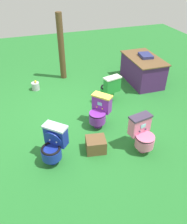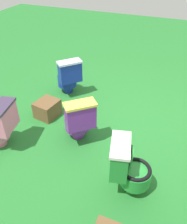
{
  "view_description": "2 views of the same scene",
  "coord_description": "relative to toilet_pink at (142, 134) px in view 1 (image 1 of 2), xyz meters",
  "views": [
    {
      "loc": [
        4.31,
        -0.86,
        3.19
      ],
      "look_at": [
        0.61,
        0.36,
        0.44
      ],
      "focal_mm": 35.89,
      "sensor_mm": 36.0,
      "label": 1
    },
    {
      "loc": [
        -0.69,
        2.98,
        2.5
      ],
      "look_at": [
        0.41,
        0.21,
        0.32
      ],
      "focal_mm": 38.22,
      "sensor_mm": 36.0,
      "label": 2
    }
  ],
  "objects": [
    {
      "name": "toilet_pink",
      "position": [
        0.0,
        0.0,
        0.0
      ],
      "size": [
        0.56,
        0.49,
        0.73
      ],
      "rotation": [
        0.0,
        0.0,
        4.91
      ],
      "color": "pink",
      "rests_on": "ground"
    },
    {
      "name": "toilet_blue",
      "position": [
        -0.24,
        -1.67,
        0.0
      ],
      "size": [
        0.63,
        0.63,
        0.73
      ],
      "rotation": [
        0.0,
        0.0,
        3.97
      ],
      "color": "#192D9E",
      "rests_on": "ground"
    },
    {
      "name": "toilet_green",
      "position": [
        -1.88,
        0.07,
        0.0
      ],
      "size": [
        0.57,
        0.5,
        0.73
      ],
      "rotation": [
        0.0,
        0.0,
        1.8
      ],
      "color": "green",
      "rests_on": "ground"
    },
    {
      "name": "lemon_bucket",
      "position": [
        -3.08,
        -1.72,
        -0.25
      ],
      "size": [
        0.22,
        0.22,
        0.28
      ],
      "color": "#B7B7BF",
      "rests_on": "ground"
    },
    {
      "name": "wooden_post",
      "position": [
        -3.61,
        -0.79,
        0.6
      ],
      "size": [
        0.18,
        0.18,
        1.94
      ],
      "primitive_type": "cylinder",
      "color": "brown",
      "rests_on": "ground"
    },
    {
      "name": "small_crate",
      "position": [
        -0.23,
        -0.87,
        -0.23
      ],
      "size": [
        0.39,
        0.43,
        0.29
      ],
      "primitive_type": "cube",
      "rotation": [
        0.0,
        0.0,
        1.4
      ],
      "color": "brown",
      "rests_on": "ground"
    },
    {
      "name": "toilet_purple",
      "position": [
        -0.98,
        -0.53,
        0.0
      ],
      "size": [
        0.63,
        0.63,
        0.73
      ],
      "rotation": [
        0.0,
        0.0,
        3.87
      ],
      "color": "purple",
      "rests_on": "ground"
    },
    {
      "name": "ground",
      "position": [
        -1.5,
        -1.06,
        -0.37
      ],
      "size": [
        14.0,
        14.0,
        0.0
      ],
      "primitive_type": "plane",
      "color": "#26752D"
    },
    {
      "name": "vendor_table",
      "position": [
        -2.58,
        1.4,
        0.02
      ],
      "size": [
        1.47,
        0.88,
        0.85
      ],
      "rotation": [
        0.0,
        0.0,
        -0.01
      ],
      "color": "#4C2360",
      "rests_on": "ground"
    }
  ]
}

